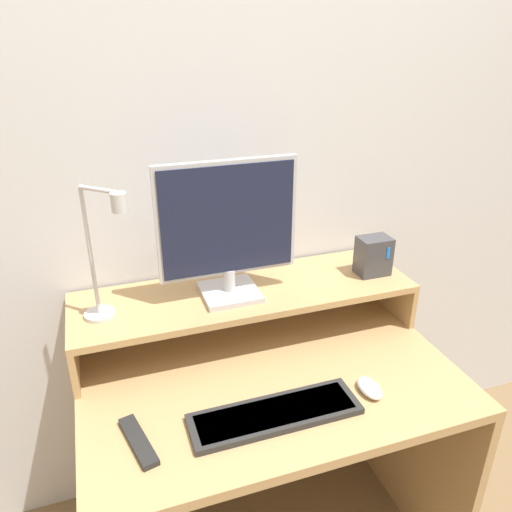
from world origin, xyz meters
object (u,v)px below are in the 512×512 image
object	(u,v)px
keyboard	(275,414)
mouse	(370,388)
desk_lamp	(104,257)
remote_control	(138,441)
monitor	(228,229)
router_dock	(373,256)

from	to	relation	value
keyboard	mouse	distance (m)	0.28
desk_lamp	remote_control	xyz separation A→B (m)	(0.02, -0.34, -0.35)
mouse	remote_control	xyz separation A→B (m)	(-0.63, 0.02, -0.01)
monitor	mouse	world-z (taller)	monitor
router_dock	mouse	xyz separation A→B (m)	(-0.21, -0.37, -0.21)
desk_lamp	remote_control	distance (m)	0.49
router_dock	mouse	size ratio (longest dim) A/B	1.35
router_dock	mouse	distance (m)	0.47
monitor	desk_lamp	bearing A→B (deg)	-175.15
desk_lamp	mouse	bearing A→B (deg)	-28.39
router_dock	monitor	bearing A→B (deg)	178.23
monitor	keyboard	xyz separation A→B (m)	(0.01, -0.39, -0.38)
router_dock	remote_control	distance (m)	0.94
mouse	router_dock	bearing A→B (deg)	60.46
mouse	desk_lamp	bearing A→B (deg)	151.61
monitor	mouse	distance (m)	0.61
desk_lamp	remote_control	size ratio (longest dim) A/B	2.14
remote_control	mouse	bearing A→B (deg)	-1.56
keyboard	mouse	size ratio (longest dim) A/B	4.65
router_dock	desk_lamp	bearing A→B (deg)	-178.99
desk_lamp	remote_control	world-z (taller)	desk_lamp
monitor	router_dock	distance (m)	0.52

